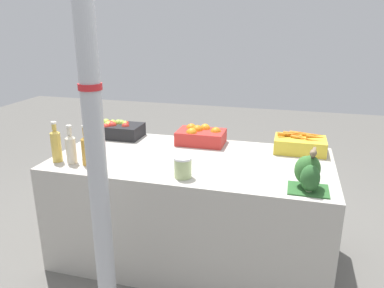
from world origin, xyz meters
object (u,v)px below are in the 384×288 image
at_px(juice_bottle_golden, 56,145).
at_px(apple_crate, 118,129).
at_px(support_pole, 90,89).
at_px(broccoli_pile, 308,173).
at_px(carrot_crate, 300,144).
at_px(juice_bottle_cloudy, 71,148).
at_px(orange_crate, 200,136).
at_px(juice_bottle_amber, 86,149).
at_px(sparrow_bird, 313,153).
at_px(pickle_jar, 183,167).

bearing_deg(juice_bottle_golden, apple_crate, 76.90).
distance_m(support_pole, broccoli_pile, 1.22).
distance_m(support_pole, carrot_crate, 1.56).
bearing_deg(juice_bottle_cloudy, carrot_crate, 23.22).
xyz_separation_m(orange_crate, juice_bottle_golden, (-0.82, -0.62, 0.05)).
relative_size(orange_crate, juice_bottle_amber, 1.34).
bearing_deg(juice_bottle_cloudy, broccoli_pile, -0.55).
xyz_separation_m(broccoli_pile, sparrow_bird, (0.01, -0.01, 0.12)).
distance_m(juice_bottle_golden, juice_bottle_amber, 0.22).
xyz_separation_m(juice_bottle_cloudy, pickle_jar, (0.77, -0.04, -0.04)).
xyz_separation_m(broccoli_pile, pickle_jar, (-0.71, -0.02, -0.03)).
relative_size(support_pole, pickle_jar, 21.15).
relative_size(juice_bottle_golden, pickle_jar, 2.15).
height_order(broccoli_pile, pickle_jar, broccoli_pile).
height_order(juice_bottle_golden, pickle_jar, juice_bottle_golden).
bearing_deg(pickle_jar, orange_crate, 94.77).
xyz_separation_m(orange_crate, juice_bottle_amber, (-0.60, -0.62, 0.04)).
xyz_separation_m(support_pole, apple_crate, (-0.42, 1.09, -0.52)).
distance_m(orange_crate, sparrow_bird, 1.02).
distance_m(broccoli_pile, juice_bottle_cloudy, 1.48).
xyz_separation_m(support_pole, carrot_crate, (0.99, 1.09, -0.53)).
xyz_separation_m(apple_crate, juice_bottle_golden, (-0.14, -0.62, 0.05)).
bearing_deg(apple_crate, juice_bottle_golden, -103.10).
distance_m(support_pole, pickle_jar, 0.75).
height_order(juice_bottle_golden, juice_bottle_amber, juice_bottle_golden).
bearing_deg(orange_crate, juice_bottle_golden, -143.10).
height_order(support_pole, juice_bottle_golden, support_pole).
bearing_deg(broccoli_pile, support_pole, -155.97).
xyz_separation_m(support_pole, orange_crate, (0.26, 1.09, -0.52)).
distance_m(orange_crate, juice_bottle_golden, 1.03).
distance_m(juice_bottle_amber, pickle_jar, 0.66).
bearing_deg(juice_bottle_amber, pickle_jar, -3.25).
distance_m(carrot_crate, juice_bottle_cloudy, 1.57).
bearing_deg(juice_bottle_amber, juice_bottle_golden, 180.00).
distance_m(juice_bottle_golden, sparrow_bird, 1.60).
xyz_separation_m(pickle_jar, sparrow_bird, (0.72, 0.01, 0.15)).
bearing_deg(orange_crate, juice_bottle_cloudy, -139.13).
height_order(orange_crate, pickle_jar, orange_crate).
xyz_separation_m(juice_bottle_golden, juice_bottle_cloudy, (0.11, 0.00, -0.01)).
distance_m(apple_crate, juice_bottle_cloudy, 0.62).
bearing_deg(juice_bottle_golden, orange_crate, 36.90).
bearing_deg(support_pole, juice_bottle_cloudy, 133.93).
bearing_deg(pickle_jar, broccoli_pile, 1.87).
height_order(orange_crate, juice_bottle_cloudy, juice_bottle_cloudy).
height_order(apple_crate, broccoli_pile, broccoli_pile).
relative_size(juice_bottle_amber, sparrow_bird, 1.94).
xyz_separation_m(juice_bottle_golden, pickle_jar, (0.88, -0.04, -0.05)).
bearing_deg(carrot_crate, support_pole, -132.17).
bearing_deg(sparrow_bird, juice_bottle_cloudy, -83.03).
height_order(support_pole, carrot_crate, support_pole).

